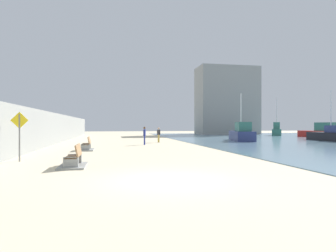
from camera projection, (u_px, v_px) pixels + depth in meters
ground_plane at (131, 145)px, 27.16m from camera, size 120.00×120.00×0.00m
seawall at (47, 129)px, 25.74m from camera, size 0.80×64.00×3.00m
bench_near at (74, 161)px, 12.66m from camera, size 1.11×2.11×0.98m
bench_far at (86, 147)px, 21.00m from camera, size 1.14×2.12×0.98m
person_walking at (144, 134)px, 26.74m from camera, size 0.26×0.51×1.69m
person_standing at (159, 134)px, 30.53m from camera, size 0.31×0.48×1.59m
boat_nearest at (321, 132)px, 42.74m from camera, size 3.05×6.79×2.19m
boat_distant at (334, 135)px, 32.80m from camera, size 2.39×6.46×5.89m
boat_mid_bay at (242, 134)px, 33.24m from camera, size 3.26×6.03×5.51m
boat_outer at (277, 130)px, 50.45m from camera, size 3.89×5.10×6.56m
pedestrian_sign at (19, 131)px, 14.47m from camera, size 0.85×0.08×2.49m
harbor_building at (227, 101)px, 58.64m from camera, size 12.00×6.00×13.53m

